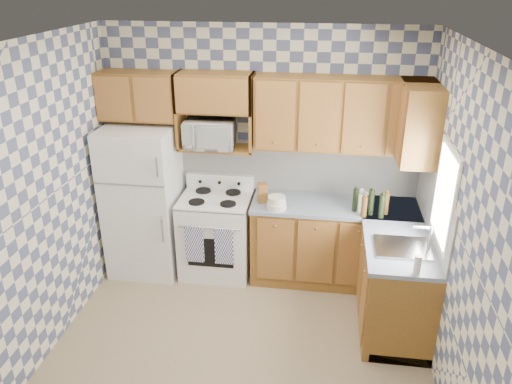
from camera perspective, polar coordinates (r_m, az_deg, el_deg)
floor at (r=4.78m, az=-1.94°, el=-17.54°), size 3.40×3.40×0.00m
back_wall at (r=5.47m, az=0.73°, el=4.58°), size 3.40×0.02×2.70m
right_wall at (r=4.10m, az=21.97°, el=-4.27°), size 0.02×3.20×2.70m
backsplash_back at (r=5.48m, az=4.86°, el=2.86°), size 2.60×0.02×0.56m
backsplash_right at (r=4.86m, az=19.62°, el=-1.40°), size 0.02×1.60×0.56m
refrigerator at (r=5.65m, az=-12.71°, el=-0.99°), size 0.75×0.70×1.68m
stove_body at (r=5.63m, az=-4.52°, el=-4.99°), size 0.76×0.65×0.90m
cooktop at (r=5.42m, az=-4.67°, el=-0.78°), size 0.76×0.65×0.02m
backguard at (r=5.63m, az=-4.11°, el=1.26°), size 0.76×0.08×0.17m
dish_towel_left at (r=5.34m, az=-7.04°, el=-5.96°), size 0.20×0.02×0.42m
dish_towel_right at (r=5.27m, az=-3.67°, el=-6.24°), size 0.20×0.02×0.42m
base_cabinets_back at (r=5.54m, az=8.81°, el=-5.82°), size 1.75×0.60×0.88m
base_cabinets_right at (r=5.16m, az=15.27°, el=-8.87°), size 0.60×1.60×0.88m
countertop_back at (r=5.32m, az=9.12°, el=-1.55°), size 1.77×0.63×0.04m
countertop_right at (r=4.94m, az=15.79°, el=-4.37°), size 0.63×1.60×0.04m
upper_cabinets_back at (r=5.13m, az=9.80°, el=8.75°), size 1.75×0.33×0.74m
upper_cabinets_fridge at (r=5.45m, az=-13.28°, el=10.67°), size 0.82×0.33×0.50m
upper_cabinets_right at (r=5.03m, az=18.01°, el=7.60°), size 0.33×0.70×0.74m
microwave_shelf at (r=5.37m, az=-4.49°, el=5.08°), size 0.80×0.33×0.03m
microwave at (r=5.30m, az=-5.33°, el=6.62°), size 0.54×0.38×0.29m
sink at (r=4.62m, az=16.37°, el=-6.15°), size 0.48×0.40×0.03m
window at (r=4.45m, az=20.77°, el=-0.41°), size 0.02×0.66×0.86m
bottle_0 at (r=5.10m, az=13.02°, el=-1.15°), size 0.06×0.06×0.27m
bottle_1 at (r=5.07m, az=14.18°, el=-1.57°), size 0.06×0.06×0.25m
bottle_2 at (r=5.16m, az=14.63°, el=-1.23°), size 0.06×0.06×0.23m
bottle_3 at (r=5.06m, az=12.25°, el=-1.65°), size 0.06×0.06×0.21m
bottle_4 at (r=5.15m, az=11.31°, el=-0.91°), size 0.06×0.06×0.24m
knife_block at (r=5.25m, az=0.75°, el=-0.08°), size 0.12×0.12×0.21m
electric_kettle at (r=5.22m, az=11.89°, el=-0.99°), size 0.14×0.14×0.18m
food_containers at (r=5.12m, az=2.38°, el=-1.22°), size 0.20×0.20×0.14m
soap_bottle at (r=4.25m, az=17.98°, el=-7.93°), size 0.06×0.06×0.17m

